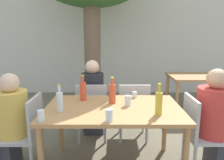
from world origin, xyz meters
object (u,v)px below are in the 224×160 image
(patio_chair_0, at_px, (26,130))
(water_bottle_1, at_px, (59,101))
(patio_chair_3, at_px, (133,109))
(dining_table_back, at_px, (197,80))
(oil_cruet_0, at_px, (158,103))
(patio_chair_1, at_px, (198,130))
(drinking_glass_2, at_px, (127,101))
(soda_bottle_2, at_px, (82,91))
(soda_bottle_3, at_px, (111,93))
(drinking_glass_1, at_px, (134,95))
(person_seated_0, at_px, (5,128))
(dining_table_front, at_px, (112,114))
(patio_chair_2, at_px, (91,109))
(person_seated_2, at_px, (92,102))
(person_seated_1, at_px, (218,125))
(drinking_glass_0, at_px, (40,116))
(drinking_glass_3, at_px, (108,115))

(patio_chair_0, xyz_separation_m, water_bottle_1, (0.43, -0.14, 0.39))
(patio_chair_3, bearing_deg, dining_table_back, -139.91)
(oil_cruet_0, xyz_separation_m, water_bottle_1, (-1.03, 0.10, -0.01))
(patio_chair_1, distance_m, drinking_glass_2, 0.90)
(soda_bottle_2, distance_m, soda_bottle_3, 0.38)
(drinking_glass_1, bearing_deg, person_seated_0, -166.09)
(dining_table_front, bearing_deg, patio_chair_2, 113.21)
(person_seated_0, bearing_deg, oil_cruet_0, 81.86)
(person_seated_2, distance_m, drinking_glass_1, 0.87)
(dining_table_front, relative_size, person_seated_2, 1.27)
(person_seated_0, distance_m, soda_bottle_2, 0.98)
(person_seated_0, xyz_separation_m, drinking_glass_2, (1.40, 0.04, 0.31))
(oil_cruet_0, relative_size, water_bottle_1, 1.12)
(drinking_glass_1, bearing_deg, person_seated_1, -21.69)
(dining_table_back, xyz_separation_m, drinking_glass_1, (-1.43, -1.52, 0.14))
(patio_chair_0, xyz_separation_m, patio_chair_1, (2.00, 0.00, 0.00))
(person_seated_0, xyz_separation_m, person_seated_2, (0.93, 0.95, 0.02))
(person_seated_1, bearing_deg, patio_chair_0, 90.00)
(person_seated_0, height_order, drinking_glass_0, person_seated_0)
(water_bottle_1, xyz_separation_m, drinking_glass_3, (0.53, -0.27, -0.05))
(person_seated_0, bearing_deg, patio_chair_0, 90.00)
(patio_chair_3, height_order, person_seated_0, person_seated_0)
(person_seated_2, relative_size, drinking_glass_0, 10.65)
(patio_chair_2, xyz_separation_m, drinking_glass_1, (0.59, -0.34, 0.31))
(patio_chair_1, bearing_deg, dining_table_back, -20.54)
(patio_chair_0, xyz_separation_m, patio_chair_2, (0.69, 0.72, 0.00))
(patio_chair_0, height_order, patio_chair_3, same)
(patio_chair_3, relative_size, person_seated_1, 0.73)
(drinking_glass_3, bearing_deg, dining_table_back, 52.79)
(person_seated_2, distance_m, drinking_glass_3, 1.41)
(drinking_glass_0, bearing_deg, patio_chair_0, 127.71)
(person_seated_0, bearing_deg, soda_bottle_2, 106.95)
(patio_chair_0, bearing_deg, patio_chair_3, 118.73)
(patio_chair_0, height_order, soda_bottle_3, soda_bottle_3)
(patio_chair_2, xyz_separation_m, person_seated_0, (-0.93, -0.72, 0.02))
(patio_chair_1, bearing_deg, person_seated_0, 90.00)
(dining_table_front, relative_size, drinking_glass_2, 12.41)
(drinking_glass_1, bearing_deg, drinking_glass_3, -112.34)
(dining_table_front, distance_m, water_bottle_1, 0.61)
(patio_chair_1, xyz_separation_m, drinking_glass_0, (-1.68, -0.41, 0.33))
(dining_table_front, height_order, water_bottle_1, water_bottle_1)
(water_bottle_1, bearing_deg, person_seated_2, 76.67)
(oil_cruet_0, distance_m, drinking_glass_1, 0.65)
(drinking_glass_0, relative_size, drinking_glass_3, 0.94)
(patio_chair_0, distance_m, drinking_glass_3, 1.10)
(drinking_glass_2, bearing_deg, patio_chair_0, -177.96)
(drinking_glass_2, relative_size, drinking_glass_3, 1.03)
(patio_chair_2, height_order, drinking_glass_0, patio_chair_2)
(patio_chair_0, height_order, drinking_glass_0, patio_chair_0)
(person_seated_2, height_order, soda_bottle_3, person_seated_2)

